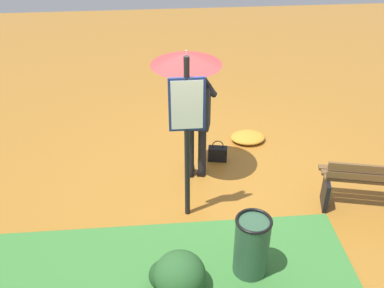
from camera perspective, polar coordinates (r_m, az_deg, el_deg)
name	(u,v)px	position (r m, az deg, el deg)	size (l,w,h in m)	color
ground_plane	(209,182)	(6.96, 2.17, -4.70)	(18.00, 18.00, 0.00)	#9E6623
person_with_umbrella	(191,84)	(6.28, -0.16, 7.51)	(0.96, 0.96, 2.04)	black
info_sign_post	(187,123)	(5.55, -0.62, 2.63)	(0.44, 0.07, 2.30)	black
handbag	(218,153)	(7.36, 3.21, -1.18)	(0.32, 0.19, 0.37)	black
park_bench	(374,182)	(6.77, 21.71, -4.37)	(1.42, 0.68, 0.75)	black
trash_bin	(251,247)	(5.39, 7.42, -12.60)	(0.42, 0.42, 0.83)	#2D5138
shrub_cluster	(177,275)	(5.31, -1.91, -15.98)	(0.64, 0.58, 0.52)	#285628
leaf_pile_near_person	(183,96)	(9.27, -1.12, 6.02)	(0.52, 0.42, 0.12)	#A86023
leaf_pile_by_bench	(248,137)	(7.93, 6.97, 0.83)	(0.59, 0.47, 0.13)	#C68428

